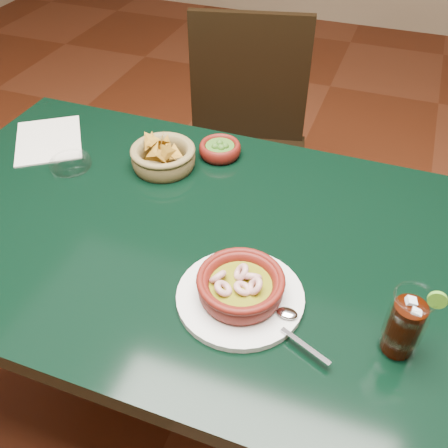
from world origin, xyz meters
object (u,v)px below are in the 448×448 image
(dining_table, at_px, (170,256))
(dining_chair, at_px, (244,146))
(shrimp_plate, at_px, (241,289))
(cola_drink, at_px, (405,324))
(chip_basket, at_px, (163,157))

(dining_table, relative_size, dining_chair, 1.29)
(shrimp_plate, height_order, cola_drink, cola_drink)
(shrimp_plate, xyz_separation_m, chip_basket, (-0.32, 0.34, -0.00))
(dining_chair, xyz_separation_m, cola_drink, (0.55, -0.86, 0.31))
(chip_basket, xyz_separation_m, cola_drink, (0.60, -0.35, 0.04))
(dining_table, height_order, shrimp_plate, shrimp_plate)
(shrimp_plate, distance_m, cola_drink, 0.28)
(dining_chair, height_order, cola_drink, dining_chair)
(cola_drink, bearing_deg, dining_table, 162.92)
(dining_chair, bearing_deg, chip_basket, -94.98)
(cola_drink, bearing_deg, chip_basket, 149.81)
(dining_table, height_order, dining_chair, dining_chair)
(dining_chair, bearing_deg, shrimp_plate, -72.28)
(dining_table, distance_m, shrimp_plate, 0.29)
(dining_chair, relative_size, shrimp_plate, 3.05)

